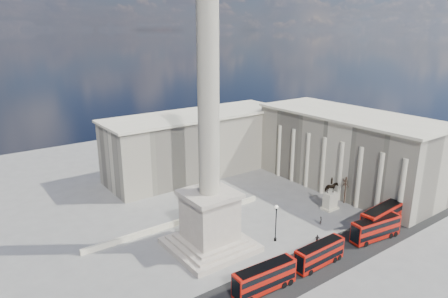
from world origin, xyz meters
name	(u,v)px	position (x,y,z in m)	size (l,w,h in m)	color
ground	(226,259)	(0.00, 0.00, 0.00)	(180.00, 180.00, 0.00)	gray
asphalt_road	(288,277)	(5.00, -10.00, 0.00)	(120.00, 9.00, 0.01)	black
nelsons_column	(209,181)	(0.00, 5.00, 12.92)	(14.00, 14.00, 49.85)	#BFB29F
balustrade_wall	(180,222)	(0.00, 16.00, 0.55)	(40.00, 0.60, 1.10)	beige
building_east	(348,150)	(45.00, 10.00, 9.32)	(19.00, 46.00, 18.60)	beige
building_northeast	(198,143)	(20.00, 40.00, 8.32)	(51.00, 17.00, 16.60)	beige
red_bus_a	(265,278)	(-0.45, -10.39, 2.25)	(10.68, 3.01, 4.28)	#B61309
red_bus_b	(320,254)	(11.50, -10.66, 2.13)	(10.06, 2.52, 4.07)	#B61309
red_bus_c	(383,218)	(31.17, -9.57, 2.59)	(12.34, 3.65, 4.94)	#B61309
red_bus_d	(376,228)	(26.74, -11.05, 2.27)	(10.90, 3.88, 4.33)	#B61309
victorian_lamp	(276,220)	(11.14, -0.36, 4.27)	(0.62, 0.62, 7.25)	black
equestrian_statue	(330,198)	(30.45, 2.79, 2.53)	(3.50, 2.62, 7.41)	beige
bare_tree_near	(359,178)	(37.40, 0.94, 6.29)	(1.83, 1.83, 7.99)	#332319
bare_tree_mid	(346,182)	(35.65, 2.93, 5.23)	(1.75, 1.75, 6.64)	#332319
bare_tree_far	(322,169)	(36.79, 10.99, 5.67)	(1.76, 1.76, 7.20)	#332319
pedestrian_walking	(321,221)	(23.05, -1.08, 0.90)	(0.66, 0.43, 1.80)	#2A2724
pedestrian_standing	(366,220)	(30.72, -6.19, 0.82)	(0.80, 0.62, 1.64)	#2A2724
pedestrian_crossing	(317,239)	(16.63, -5.75, 0.94)	(1.11, 0.46, 1.89)	#2A2724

